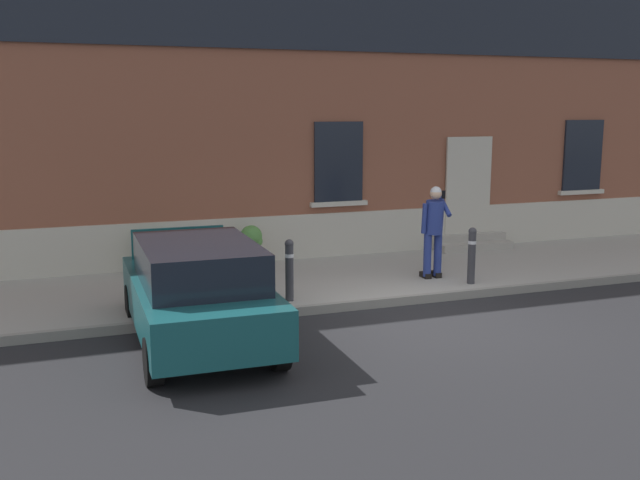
{
  "coord_description": "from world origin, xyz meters",
  "views": [
    {
      "loc": [
        -5.41,
        -9.91,
        3.33
      ],
      "look_at": [
        -1.2,
        1.6,
        1.1
      ],
      "focal_mm": 40.79,
      "sensor_mm": 36.0,
      "label": 1
    }
  ],
  "objects_px": {
    "hatchback_car_teal": "(198,290)",
    "bollard_far_left": "(289,268)",
    "person_on_phone": "(434,226)",
    "planter_olive": "(151,251)",
    "planter_terracotta": "(252,245)",
    "bollard_near_person": "(472,253)"
  },
  "relations": [
    {
      "from": "hatchback_car_teal",
      "to": "bollard_far_left",
      "type": "distance_m",
      "value": 2.2
    },
    {
      "from": "person_on_phone",
      "to": "planter_olive",
      "type": "relative_size",
      "value": 2.04
    },
    {
      "from": "person_on_phone",
      "to": "planter_terracotta",
      "type": "distance_m",
      "value": 3.68
    },
    {
      "from": "bollard_far_left",
      "to": "planter_olive",
      "type": "relative_size",
      "value": 1.22
    },
    {
      "from": "person_on_phone",
      "to": "planter_terracotta",
      "type": "xyz_separation_m",
      "value": [
        -2.97,
        2.11,
        -0.55
      ]
    },
    {
      "from": "bollard_far_left",
      "to": "planter_olive",
      "type": "height_order",
      "value": "bollard_far_left"
    },
    {
      "from": "planter_olive",
      "to": "hatchback_car_teal",
      "type": "bearing_deg",
      "value": -88.29
    },
    {
      "from": "planter_terracotta",
      "to": "person_on_phone",
      "type": "bearing_deg",
      "value": -35.38
    },
    {
      "from": "bollard_far_left",
      "to": "person_on_phone",
      "type": "bearing_deg",
      "value": 11.51
    },
    {
      "from": "planter_olive",
      "to": "bollard_near_person",
      "type": "bearing_deg",
      "value": -27.85
    },
    {
      "from": "bollard_far_left",
      "to": "planter_olive",
      "type": "bearing_deg",
      "value": 123.67
    },
    {
      "from": "hatchback_car_teal",
      "to": "planter_terracotta",
      "type": "xyz_separation_m",
      "value": [
        1.85,
        4.03,
        -0.18
      ]
    },
    {
      "from": "bollard_near_person",
      "to": "person_on_phone",
      "type": "xyz_separation_m",
      "value": [
        -0.45,
        0.62,
        0.44
      ]
    },
    {
      "from": "bollard_near_person",
      "to": "planter_terracotta",
      "type": "relative_size",
      "value": 1.22
    },
    {
      "from": "bollard_near_person",
      "to": "planter_olive",
      "type": "distance_m",
      "value": 6.11
    },
    {
      "from": "person_on_phone",
      "to": "planter_olive",
      "type": "xyz_separation_m",
      "value": [
        -4.95,
        2.23,
        -0.55
      ]
    },
    {
      "from": "planter_olive",
      "to": "planter_terracotta",
      "type": "bearing_deg",
      "value": -3.61
    },
    {
      "from": "hatchback_car_teal",
      "to": "bollard_near_person",
      "type": "bearing_deg",
      "value": 13.83
    },
    {
      "from": "bollard_near_person",
      "to": "bollard_far_left",
      "type": "bearing_deg",
      "value": 180.0
    },
    {
      "from": "hatchback_car_teal",
      "to": "bollard_near_person",
      "type": "xyz_separation_m",
      "value": [
        5.28,
        1.3,
        -0.08
      ]
    },
    {
      "from": "hatchback_car_teal",
      "to": "person_on_phone",
      "type": "bearing_deg",
      "value": 21.7
    },
    {
      "from": "person_on_phone",
      "to": "bollard_far_left",
      "type": "bearing_deg",
      "value": -163.95
    }
  ]
}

